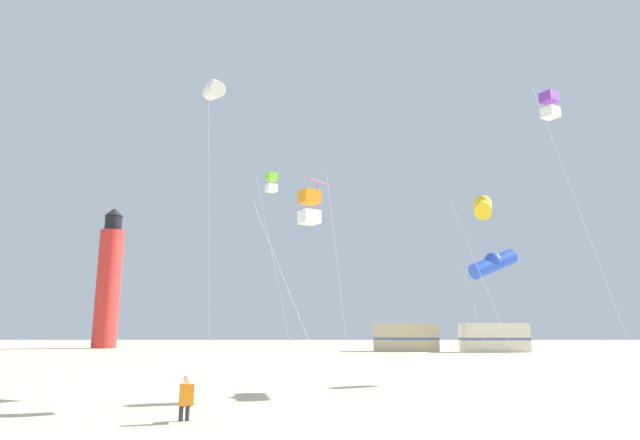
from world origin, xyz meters
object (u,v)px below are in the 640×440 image
Objects in this scene: rv_van_tan at (403,337)px; kite_tube_gold at (481,207)px; kite_tube_white at (212,90)px; rv_van_cream at (492,338)px; kite_flyer_standing at (184,397)px; kite_box_lime at (269,183)px; lighthouse_distant at (106,281)px; kite_tube_blue at (491,263)px; kite_box_violet at (548,106)px; kite_diamond_rainbow at (317,188)px; kite_box_orange at (307,207)px.

kite_tube_gold is at bearing -91.94° from rv_van_tan.
kite_tube_white reaches higher than rv_van_cream.
kite_flyer_standing is 14.70m from kite_tube_white.
lighthouse_distant is at bearing 124.06° from kite_box_lime.
lighthouse_distant is at bearing 167.12° from rv_van_tan.
kite_box_lime is 40.25m from lighthouse_distant.
kite_box_lime is 8.82m from kite_tube_white.
kite_tube_gold is (9.73, -8.85, -3.50)m from kite_box_lime.
kite_tube_white reaches higher than kite_tube_blue.
kite_flyer_standing is at bearing -150.81° from kite_box_violet.
kite_diamond_rainbow is (2.85, -9.66, -2.93)m from kite_box_lime.
kite_box_orange is at bearing -95.05° from kite_diamond_rainbow.
kite_box_violet is at bearing -106.21° from rv_van_cream.
kite_box_violet is at bearing -35.30° from kite_box_lime.
kite_tube_white reaches higher than rv_van_tan.
lighthouse_distant is (-25.03, 46.41, 1.54)m from kite_box_orange.
kite_diamond_rainbow reaches higher than rv_van_cream.
kite_tube_blue reaches higher than kite_flyer_standing.
kite_tube_blue is at bearing 65.74° from kite_tube_gold.
rv_van_cream is (21.97, 31.40, -11.39)m from kite_tube_white.
rv_van_cream is at bearing 62.17° from kite_diamond_rainbow.
kite_box_lime is 0.85× the size of kite_tube_white.
kite_box_orange is at bearing -158.46° from kite_box_violet.
rv_van_tan is (9.07, 37.82, -4.91)m from kite_box_orange.
kite_flyer_standing is 42.94m from rv_van_tan.
kite_tube_white is 12.83m from kite_tube_gold.
kite_box_violet reaches higher than kite_diamond_rainbow.
rv_van_cream is at bearing -137.06° from kite_flyer_standing.
kite_box_lime reaches higher than kite_diamond_rainbow.
lighthouse_distant is 35.74m from rv_van_tan.
kite_tube_gold reaches higher than kite_box_orange.
kite_tube_blue is (8.23, 6.60, -1.09)m from kite_box_orange.
kite_box_violet is (13.32, 7.44, 11.12)m from kite_flyer_standing.
kite_tube_gold is at bearing 175.66° from kite_box_violet.
kite_box_orange is at bearing -151.41° from kite_flyer_standing.
kite_tube_white is (-1.39, 8.14, 12.17)m from kite_flyer_standing.
kite_box_orange is at bearing -47.18° from kite_tube_white.
kite_tube_white is at bearing -128.43° from rv_van_cream.
kite_tube_gold is (10.21, 7.67, 6.70)m from kite_flyer_standing.
kite_tube_blue is 31.24m from rv_van_cream.
kite_box_orange is 0.82× the size of kite_diamond_rainbow.
lighthouse_distant is at bearing 120.55° from kite_diamond_rainbow.
kite_tube_white is 46.73m from lighthouse_distant.
kite_box_lime is at bearing 106.45° from kite_diamond_rainbow.
kite_flyer_standing is 0.07× the size of lighthouse_distant.
rv_van_tan is at bearing 165.53° from rv_van_cream.
kite_diamond_rainbow is at bearing -173.32° from kite_tube_gold.
kite_box_violet is at bearing -86.66° from rv_van_tan.
kite_tube_blue is (12.64, 1.84, -7.57)m from kite_tube_white.
kite_tube_blue is 0.90× the size of rv_van_cream.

